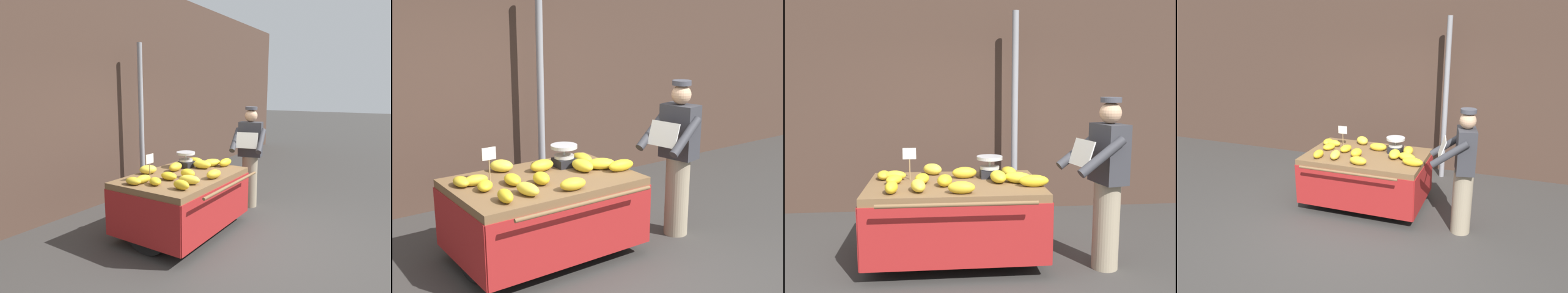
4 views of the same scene
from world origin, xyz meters
TOP-DOWN VIEW (x-y plane):
  - back_wall at (0.00, 2.87)m, footprint 16.00×0.24m
  - street_pole at (0.73, 2.40)m, footprint 0.09×0.09m
  - banana_cart at (-0.16, 0.87)m, footprint 1.79×1.37m
  - weighing_scale at (0.23, 1.08)m, footprint 0.28×0.28m
  - price_sign at (-0.63, 1.06)m, footprint 0.14×0.01m
  - banana_bunch_0 at (0.44, 1.06)m, footprint 0.20×0.29m
  - banana_bunch_1 at (-0.26, 0.72)m, footprint 0.17×0.23m
  - banana_bunch_2 at (0.49, 0.79)m, footprint 0.34×0.28m
  - banana_bunch_3 at (0.29, 0.83)m, footprint 0.19×0.29m
  - banana_bunch_4 at (-0.78, 1.04)m, footprint 0.25×0.13m
  - banana_bunch_5 at (-0.49, 0.86)m, footprint 0.17×0.25m
  - banana_bunch_6 at (-0.51, 0.52)m, footprint 0.18×0.29m
  - banana_bunch_7 at (-0.76, 0.48)m, footprint 0.13×0.22m
  - banana_bunch_8 at (-0.39, 1.30)m, footprint 0.28×0.28m
  - banana_bunch_9 at (-0.11, 0.41)m, footprint 0.27×0.17m
  - banana_bunch_10 at (0.62, 0.62)m, footprint 0.30×0.14m
  - banana_bunch_11 at (-0.04, 1.08)m, footprint 0.27×0.16m
  - banana_bunch_12 at (-0.77, 0.86)m, footprint 0.22×0.24m
  - banana_bunch_13 at (-0.90, 1.09)m, footprint 0.15×0.22m
  - vendor_person at (1.32, 0.51)m, footprint 0.65×0.60m

SIDE VIEW (x-z plane):
  - banana_cart at x=-0.16m, z-range 0.20..1.04m
  - vendor_person at x=1.32m, z-range 0.02..1.73m
  - banana_bunch_13 at x=-0.90m, z-range 0.83..0.92m
  - banana_bunch_12 at x=-0.77m, z-range 0.83..0.93m
  - banana_bunch_5 at x=-0.49m, z-range 0.83..0.93m
  - banana_bunch_4 at x=-0.78m, z-range 0.83..0.93m
  - banana_bunch_2 at x=0.49m, z-range 0.83..0.95m
  - banana_bunch_6 at x=-0.51m, z-range 0.83..0.95m
  - banana_bunch_7 at x=-0.76m, z-range 0.83..0.95m
  - banana_bunch_9 at x=-0.11m, z-range 0.83..0.95m
  - banana_bunch_1 at x=-0.26m, z-range 0.83..0.95m
  - banana_bunch_0 at x=0.44m, z-range 0.83..0.95m
  - banana_bunch_10 at x=0.62m, z-range 0.83..0.95m
  - banana_bunch_11 at x=-0.04m, z-range 0.83..0.95m
  - banana_bunch_3 at x=0.29m, z-range 0.83..0.95m
  - banana_bunch_8 at x=-0.39m, z-range 0.83..0.96m
  - weighing_scale at x=0.23m, z-range 0.83..1.07m
  - price_sign at x=-0.63m, z-range 0.91..1.25m
  - street_pole at x=0.73m, z-range 0.00..2.81m
  - back_wall at x=0.00m, z-range 0.00..3.99m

